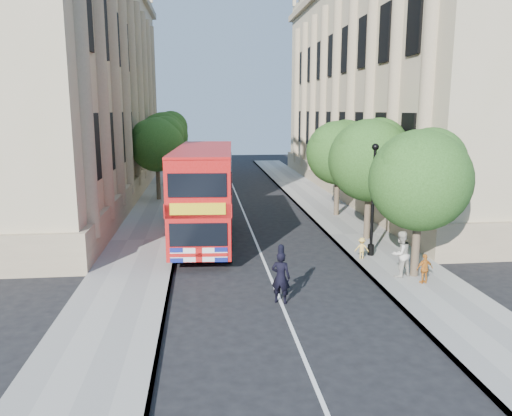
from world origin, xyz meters
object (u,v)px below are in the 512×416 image
object	(u,v)px
police_constable	(281,277)
box_van	(199,193)
double_decker_bus	(205,192)
woman_pedestrian	(400,254)
lamp_post	(373,205)

from	to	relation	value
police_constable	box_van	bearing A→B (deg)	-54.29
double_decker_bus	woman_pedestrian	size ratio (longest dim) A/B	5.57
box_van	woman_pedestrian	world-z (taller)	box_van
double_decker_bus	police_constable	distance (m)	9.22
woman_pedestrian	double_decker_bus	bearing A→B (deg)	-67.22
box_van	police_constable	size ratio (longest dim) A/B	2.99
box_van	lamp_post	bearing A→B (deg)	-48.86
double_decker_bus	police_constable	world-z (taller)	double_decker_bus
box_van	police_constable	world-z (taller)	box_van
double_decker_bus	woman_pedestrian	xyz separation A→B (m)	(7.76, -6.72, -1.58)
police_constable	woman_pedestrian	size ratio (longest dim) A/B	1.00
lamp_post	box_van	xyz separation A→B (m)	(-7.90, 9.64, -0.95)
box_van	police_constable	bearing A→B (deg)	-77.04
lamp_post	box_van	distance (m)	12.51
double_decker_bus	box_van	xyz separation A→B (m)	(-0.30, 5.96, -1.09)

